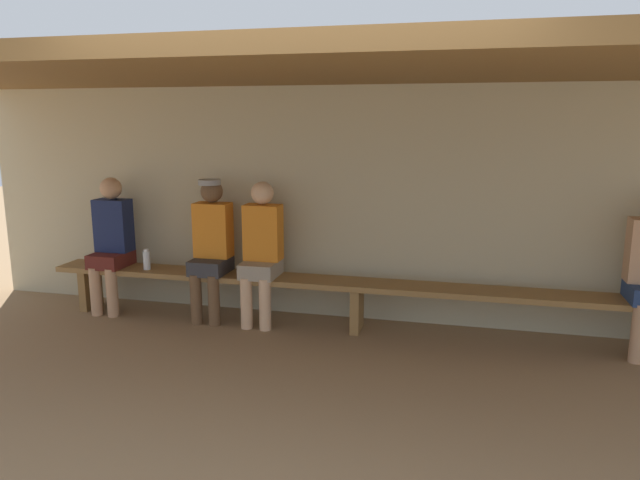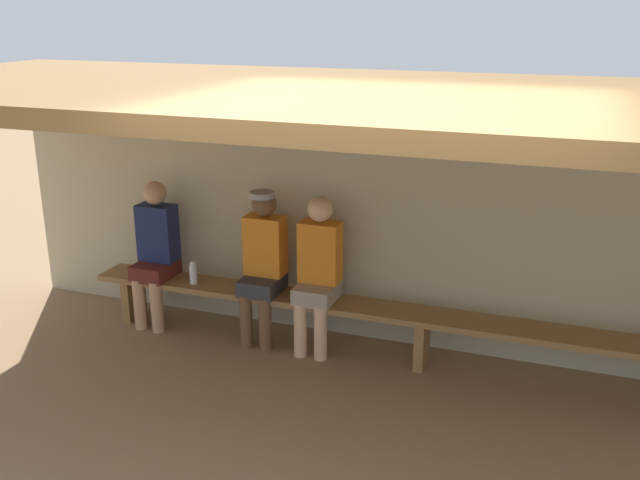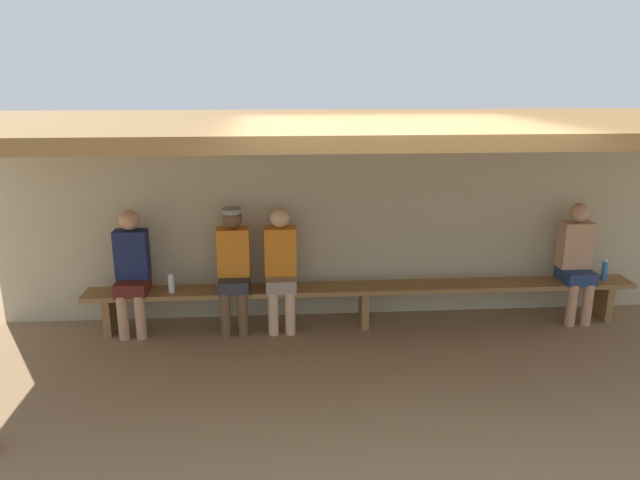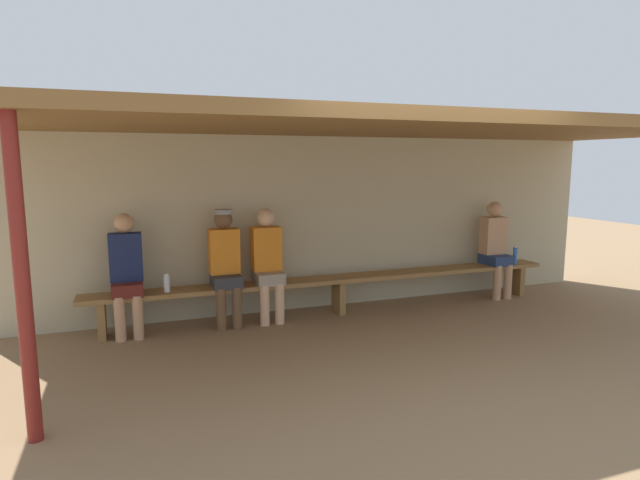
% 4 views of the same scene
% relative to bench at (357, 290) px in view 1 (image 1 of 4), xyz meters
% --- Properties ---
extents(ground_plane, '(24.00, 24.00, 0.00)m').
position_rel_bench_xyz_m(ground_plane, '(0.00, -1.55, -0.39)').
color(ground_plane, '#8C6D4C').
extents(back_wall, '(8.00, 0.20, 2.20)m').
position_rel_bench_xyz_m(back_wall, '(0.00, 0.45, 0.71)').
color(back_wall, '#B7AD8C').
rests_on(back_wall, ground).
extents(dugout_roof, '(8.00, 2.80, 0.12)m').
position_rel_bench_xyz_m(dugout_roof, '(0.00, -0.85, 1.87)').
color(dugout_roof, brown).
rests_on(dugout_roof, back_wall).
extents(bench, '(6.00, 0.36, 0.46)m').
position_rel_bench_xyz_m(bench, '(0.00, 0.00, 0.00)').
color(bench, olive).
rests_on(bench, ground).
extents(player_in_blue, '(0.34, 0.42, 1.34)m').
position_rel_bench_xyz_m(player_in_blue, '(-2.47, 0.00, 0.34)').
color(player_in_blue, '#591E19').
rests_on(player_in_blue, ground).
extents(player_middle, '(0.34, 0.42, 1.34)m').
position_rel_bench_xyz_m(player_middle, '(-1.41, 0.00, 0.36)').
color(player_middle, '#333338').
rests_on(player_middle, ground).
extents(player_with_sunglasses, '(0.34, 0.42, 1.34)m').
position_rel_bench_xyz_m(player_with_sunglasses, '(-0.91, 0.00, 0.34)').
color(player_with_sunglasses, gray).
rests_on(player_with_sunglasses, ground).
extents(water_bottle_clear, '(0.07, 0.07, 0.20)m').
position_rel_bench_xyz_m(water_bottle_clear, '(-2.07, -0.05, 0.17)').
color(water_bottle_clear, silver).
rests_on(water_bottle_clear, bench).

